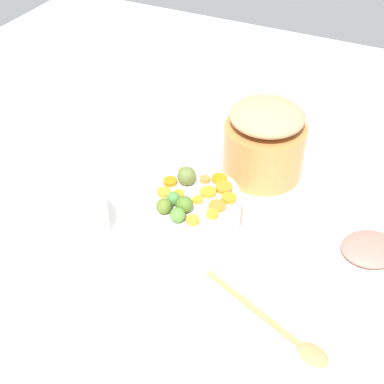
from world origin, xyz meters
name	(u,v)px	position (x,y,z in m)	size (l,w,h in m)	color
tabletop	(186,233)	(0.00, 0.00, 0.01)	(2.40, 2.40, 0.02)	white
serving_bowl_carrots	(192,212)	(0.01, -0.01, 0.07)	(0.22, 0.22, 0.10)	white
metal_pot	(264,150)	(0.29, -0.08, 0.09)	(0.21, 0.21, 0.14)	#C77D40
stuffing_mound	(267,116)	(0.29, -0.08, 0.19)	(0.19, 0.19, 0.06)	tan
carrot_slice_0	(164,192)	(-0.01, 0.05, 0.13)	(0.03, 0.03, 0.01)	orange
carrot_slice_1	(208,192)	(0.03, -0.04, 0.12)	(0.04, 0.04, 0.01)	orange
carrot_slice_2	(205,179)	(0.07, -0.01, 0.13)	(0.02, 0.02, 0.01)	orange
carrot_slice_3	(217,206)	(0.00, -0.08, 0.12)	(0.04, 0.04, 0.01)	orange
carrot_slice_4	(229,198)	(0.03, -0.09, 0.13)	(0.03, 0.03, 0.01)	orange
carrot_slice_5	(224,188)	(0.06, -0.07, 0.13)	(0.04, 0.04, 0.01)	orange
carrot_slice_6	(184,172)	(0.07, 0.04, 0.13)	(0.03, 0.03, 0.01)	orange
carrot_slice_7	(212,214)	(-0.03, -0.08, 0.13)	(0.03, 0.03, 0.01)	orange
carrot_slice_8	(193,220)	(-0.07, -0.05, 0.13)	(0.03, 0.03, 0.01)	orange
carrot_slice_9	(219,179)	(0.09, -0.04, 0.12)	(0.04, 0.04, 0.01)	orange
carrot_slice_10	(179,193)	(0.00, 0.02, 0.12)	(0.02, 0.02, 0.01)	orange
carrot_slice_11	(170,181)	(0.03, 0.06, 0.13)	(0.03, 0.03, 0.01)	orange
carrot_slice_12	(198,199)	(0.00, -0.03, 0.12)	(0.02, 0.02, 0.01)	orange
brussels_sprout_0	(178,215)	(-0.08, -0.02, 0.14)	(0.03, 0.03, 0.03)	#528533
brussels_sprout_1	(164,206)	(-0.07, 0.02, 0.14)	(0.03, 0.03, 0.03)	#587025
brussels_sprout_2	(187,176)	(0.05, 0.02, 0.14)	(0.04, 0.04, 0.04)	#5D6E35
brussels_sprout_3	(185,205)	(-0.04, -0.02, 0.14)	(0.04, 0.04, 0.04)	#4D6F25
brussels_sprout_4	(173,199)	(-0.03, 0.01, 0.14)	(0.03, 0.03, 0.03)	#47823D
wooden_spoon	(287,334)	(-0.18, -0.31, 0.03)	(0.14, 0.30, 0.01)	#B28350
casserole_dish	(65,220)	(-0.13, 0.25, 0.06)	(0.20, 0.20, 0.08)	white
ham_plate	(369,255)	(0.10, -0.41, 0.03)	(0.22, 0.22, 0.01)	white
ham_slice_main	(371,249)	(0.10, -0.41, 0.05)	(0.13, 0.12, 0.03)	#BC6F62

